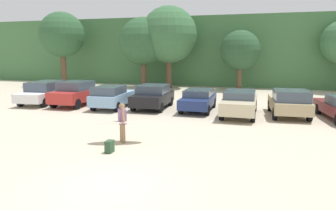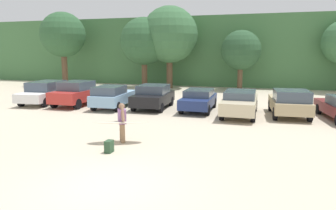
% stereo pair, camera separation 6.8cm
% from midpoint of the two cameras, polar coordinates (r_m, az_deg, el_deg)
% --- Properties ---
extents(ground_plane, '(120.00, 120.00, 0.00)m').
position_cam_midpoint_polar(ground_plane, '(9.18, -10.61, -14.03)').
color(ground_plane, beige).
extents(hillside_ridge, '(108.00, 12.00, 7.25)m').
position_cam_midpoint_polar(hillside_ridge, '(38.92, 11.37, 9.46)').
color(hillside_ridge, '#427042').
rests_on(hillside_ridge, ground_plane).
extents(tree_left, '(4.70, 4.70, 7.73)m').
position_cam_midpoint_polar(tree_left, '(35.84, -18.37, 11.89)').
color(tree_left, brown).
rests_on(tree_left, ground_plane).
extents(tree_right, '(4.67, 4.67, 6.96)m').
position_cam_midpoint_polar(tree_right, '(31.72, -4.27, 11.36)').
color(tree_right, brown).
rests_on(tree_right, ground_plane).
extents(tree_far_left, '(5.52, 5.52, 8.02)m').
position_cam_midpoint_polar(tree_far_left, '(31.71, 0.35, 12.54)').
color(tree_far_left, brown).
rests_on(tree_far_left, ground_plane).
extents(tree_ridge_back, '(3.67, 3.67, 5.59)m').
position_cam_midpoint_polar(tree_ridge_back, '(30.55, 13.08, 9.58)').
color(tree_ridge_back, brown).
rests_on(tree_ridge_back, ground_plane).
extents(parked_car_white, '(2.37, 4.68, 1.55)m').
position_cam_midpoint_polar(parked_car_white, '(24.05, -21.13, 2.25)').
color(parked_car_white, white).
rests_on(parked_car_white, ground_plane).
extents(parked_car_red, '(1.96, 3.96, 1.65)m').
position_cam_midpoint_polar(parked_car_red, '(22.39, -16.05, 2.12)').
color(parked_car_red, '#B72D28').
rests_on(parked_car_red, ground_plane).
extents(parked_car_sky_blue, '(1.98, 4.02, 1.49)m').
position_cam_midpoint_polar(parked_car_sky_blue, '(20.79, -9.87, 1.57)').
color(parked_car_sky_blue, '#84ADD1').
rests_on(parked_car_sky_blue, ground_plane).
extents(parked_car_black, '(2.10, 3.99, 1.52)m').
position_cam_midpoint_polar(parked_car_black, '(20.43, -2.58, 1.58)').
color(parked_car_black, black).
rests_on(parked_car_black, ground_plane).
extents(parked_car_navy, '(1.85, 4.10, 1.31)m').
position_cam_midpoint_polar(parked_car_navy, '(19.72, 5.66, 1.03)').
color(parked_car_navy, navy).
rests_on(parked_car_navy, ground_plane).
extents(parked_car_champagne, '(1.87, 4.73, 1.42)m').
position_cam_midpoint_polar(parked_car_champagne, '(18.61, 12.95, 0.50)').
color(parked_car_champagne, beige).
rests_on(parked_car_champagne, ground_plane).
extents(parked_car_tan, '(2.25, 4.19, 1.56)m').
position_cam_midpoint_polar(parked_car_tan, '(19.09, 21.19, 0.45)').
color(parked_car_tan, tan).
rests_on(parked_car_tan, ground_plane).
extents(person_adult, '(0.54, 0.72, 1.60)m').
position_cam_midpoint_polar(person_adult, '(12.93, -8.14, -2.73)').
color(person_adult, '#8C6B4C').
rests_on(person_adult, ground_plane).
extents(surfboard_cream, '(2.27, 1.38, 0.13)m').
position_cam_midpoint_polar(surfboard_cream, '(12.85, -8.36, -3.08)').
color(surfboard_cream, beige).
extents(backpack_dropped, '(0.24, 0.34, 0.45)m').
position_cam_midpoint_polar(backpack_dropped, '(11.85, -10.41, -7.37)').
color(backpack_dropped, '#2D4C33').
rests_on(backpack_dropped, ground_plane).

